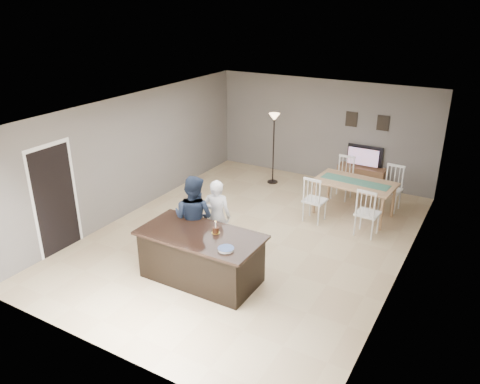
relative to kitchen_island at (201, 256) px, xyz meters
The scene contains 14 objects.
floor 1.86m from the kitchen_island, 90.00° to the left, with size 8.00×8.00×0.00m, color tan.
room_shell 2.18m from the kitchen_island, 90.00° to the left, with size 8.00×8.00×8.00m.
kitchen_island is the anchor object (origin of this frame).
tv_console 5.70m from the kitchen_island, 77.84° to the left, with size 1.20×0.40×0.60m, color brown.
television 5.78m from the kitchen_island, 77.99° to the left, with size 0.91×0.12×0.53m, color black.
tv_screen_glow 5.70m from the kitchen_island, 77.82° to the left, with size 0.78×0.78×0.00m, color #E55A19.
picture_frames 6.03m from the kitchen_island, 78.74° to the left, with size 1.10×0.02×0.38m.
doorway 3.14m from the kitchen_island, behind, with size 0.00×2.10×2.65m.
woman 1.05m from the kitchen_island, 106.42° to the left, with size 0.55×0.36×1.50m, color silver.
man 0.85m from the kitchen_island, 133.88° to the left, with size 0.81×0.63×1.67m, color #1C273D.
birthday_cake 0.56m from the kitchen_island, 36.30° to the left, with size 0.15×0.15×0.23m.
plate_stack 0.86m from the kitchen_island, 21.34° to the right, with size 0.27×0.27×0.04m.
dining_table 4.19m from the kitchen_island, 68.90° to the left, with size 1.81×2.08×1.06m.
floor_lamp 5.03m from the kitchen_island, 101.48° to the left, with size 0.28×0.28×1.89m.
Camera 1 is at (4.12, -7.61, 4.64)m, focal length 35.00 mm.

